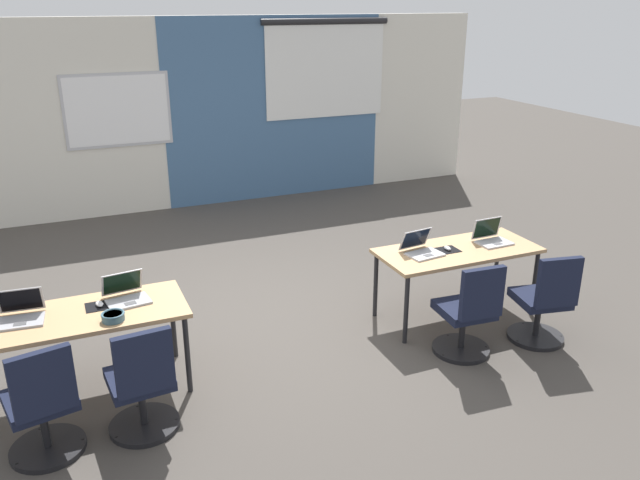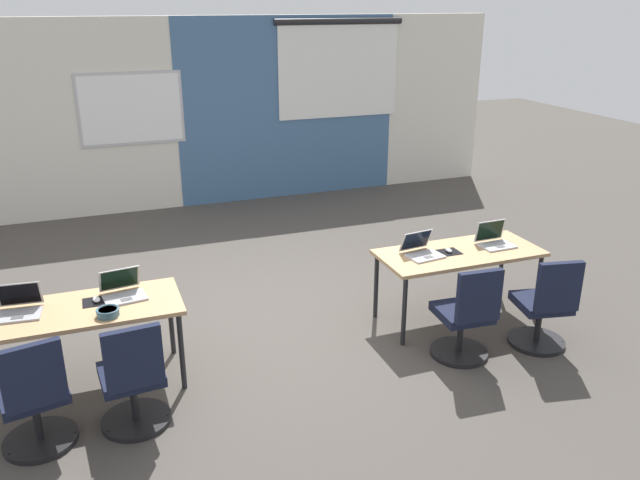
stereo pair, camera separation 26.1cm
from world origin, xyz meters
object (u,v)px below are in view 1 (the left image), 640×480
desk_near_left (82,320)px  snack_bowl (113,316)px  mouse_near_right_inner (447,248)px  laptop_near_left_inner (126,295)px  laptop_near_left_end (21,314)px  chair_near_left_end (43,411)px  mouse_near_left_inner (99,304)px  laptop_near_right_inner (421,249)px  laptop_near_right_end (492,238)px  desk_near_right (458,255)px  chair_near_left_inner (142,389)px  chair_near_right_end (544,306)px

desk_near_left → snack_bowl: size_ratio=9.01×
mouse_near_right_inner → snack_bowl: size_ratio=0.60×
laptop_near_left_inner → mouse_near_right_inner: bearing=-9.6°
laptop_near_left_end → chair_near_left_end: (0.09, -0.77, -0.39)m
mouse_near_left_inner → chair_near_left_end: (-0.48, -0.78, -0.36)m
laptop_near_right_inner → snack_bowl: (-2.89, -0.26, -0.01)m
laptop_near_right_end → desk_near_right: bearing=-178.4°
laptop_near_left_inner → snack_bowl: size_ratio=2.09×
laptop_near_left_inner → chair_near_left_inner: bearing=-100.2°
desk_near_right → laptop_near_left_inner: 3.15m
laptop_near_left_inner → laptop_near_left_end: bearing=174.4°
mouse_near_right_inner → mouse_near_left_inner: bearing=179.0°
chair_near_left_inner → chair_near_right_end: size_ratio=1.00×
laptop_near_left_inner → chair_near_left_end: laptop_near_left_inner is taller
chair_near_left_end → laptop_near_right_inner: size_ratio=2.49×
desk_near_right → chair_near_left_inner: size_ratio=1.74×
laptop_near_right_end → laptop_near_left_inner: bearing=177.0°
mouse_near_right_inner → chair_near_left_inner: bearing=-166.7°
desk_near_right → mouse_near_left_inner: bearing=178.8°
mouse_near_left_inner → laptop_near_right_end: 3.77m
chair_near_right_end → mouse_near_right_inner: chair_near_right_end is taller
chair_near_left_inner → laptop_near_left_end: size_ratio=2.58×
desk_near_left → laptop_near_right_end: laptop_near_right_end is taller
laptop_near_right_inner → snack_bowl: 2.90m
laptop_near_right_inner → mouse_near_right_inner: size_ratio=3.47×
mouse_near_right_inner → chair_near_left_end: bearing=-169.0°
chair_near_left_end → laptop_near_left_end: bearing=-95.6°
chair_near_left_inner → laptop_near_left_end: bearing=-50.5°
desk_near_right → chair_near_left_end: size_ratio=1.74×
laptop_near_right_end → laptop_near_right_inner: size_ratio=0.92×
laptop_near_left_inner → chair_near_left_inner: laptop_near_left_inner is taller
mouse_near_left_inner → laptop_near_right_inner: size_ratio=0.29×
desk_near_left → laptop_near_left_inner: laptop_near_left_inner is taller
mouse_near_left_inner → laptop_near_right_end: laptop_near_right_end is taller
desk_near_right → laptop_near_left_end: bearing=179.1°
desk_near_right → mouse_near_right_inner: size_ratio=15.05×
chair_near_right_end → chair_near_left_end: bearing=10.2°
chair_near_right_end → chair_near_left_end: (-4.26, 0.08, 0.00)m
desk_near_left → snack_bowl: (0.22, -0.22, 0.10)m
desk_near_left → laptop_near_left_end: laptop_near_left_end is taller
laptop_near_left_inner → desk_near_left: bearing=-173.0°
laptop_near_left_inner → laptop_near_left_end: laptop_near_left_end is taller
desk_near_left → laptop_near_right_inner: 3.11m
mouse_near_left_inner → chair_near_left_end: size_ratio=0.12×
mouse_near_left_inner → laptop_near_left_end: bearing=-179.2°
laptop_near_right_end → snack_bowl: laptop_near_right_end is taller
laptop_near_left_end → desk_near_left: bearing=-3.1°
desk_near_left → chair_near_left_end: size_ratio=1.74×
chair_near_left_inner → snack_bowl: bearing=-82.2°
chair_near_left_inner → chair_near_left_end: bearing=-4.9°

